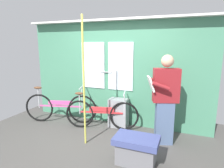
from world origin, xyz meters
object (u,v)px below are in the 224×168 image
object	(u,v)px
bicycle_near_door	(101,114)
handrail_pole	(84,83)
passenger_reading_newspaper	(165,98)
trash_bin_by_wall	(119,113)
bicycle_leaning_behind	(60,108)
bench_seat_corner	(136,149)

from	to	relation	value
bicycle_near_door	handrail_pole	size ratio (longest dim) A/B	0.68
passenger_reading_newspaper	trash_bin_by_wall	distance (m)	1.28
bicycle_leaning_behind	bench_seat_corner	size ratio (longest dim) A/B	2.47
handrail_pole	passenger_reading_newspaper	bearing A→B (deg)	21.59
handrail_pole	bicycle_leaning_behind	bearing A→B (deg)	147.23
bicycle_near_door	bicycle_leaning_behind	world-z (taller)	bicycle_leaning_behind
bicycle_leaning_behind	handrail_pole	distance (m)	1.53
bicycle_leaning_behind	passenger_reading_newspaper	size ratio (longest dim) A/B	1.01
passenger_reading_newspaper	handrail_pole	bearing A→B (deg)	2.10
bench_seat_corner	passenger_reading_newspaper	bearing A→B (deg)	69.09
handrail_pole	bench_seat_corner	world-z (taller)	handrail_pole
bicycle_near_door	trash_bin_by_wall	size ratio (longest dim) A/B	2.45
trash_bin_by_wall	handrail_pole	world-z (taller)	handrail_pole
trash_bin_by_wall	bicycle_near_door	bearing A→B (deg)	-141.55
bicycle_near_door	passenger_reading_newspaper	bearing A→B (deg)	-21.15
trash_bin_by_wall	bench_seat_corner	size ratio (longest dim) A/B	0.95
handrail_pole	bicycle_near_door	bearing A→B (deg)	89.45
bicycle_near_door	bicycle_leaning_behind	bearing A→B (deg)	166.99
bicycle_near_door	trash_bin_by_wall	bearing A→B (deg)	24.26
trash_bin_by_wall	bench_seat_corner	distance (m)	1.46
bicycle_leaning_behind	bench_seat_corner	xyz separation A→B (m)	(2.16, -0.97, -0.13)
bicycle_leaning_behind	passenger_reading_newspaper	xyz separation A→B (m)	(2.48, -0.15, 0.53)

